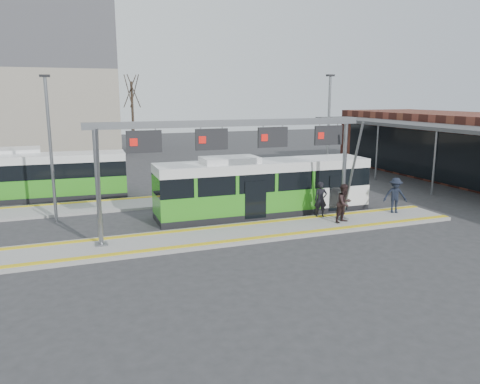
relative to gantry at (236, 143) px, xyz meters
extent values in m
plane|color=#2D2D30|center=(0.35, -0.25, -4.30)|extent=(120.00, 120.00, 0.00)
cube|color=gray|center=(0.35, -0.25, -4.22)|extent=(22.00, 3.00, 0.15)
cube|color=gray|center=(-3.65, 7.75, -4.22)|extent=(20.00, 3.00, 0.15)
cube|color=gold|center=(0.35, 0.90, -4.14)|extent=(22.00, 0.35, 0.02)
cube|color=gold|center=(0.35, -1.40, -4.14)|extent=(22.00, 0.35, 0.02)
cube|color=gold|center=(-3.65, 8.90, -4.14)|extent=(20.00, 0.35, 0.02)
cylinder|color=slate|center=(-6.15, 0.05, -1.62)|extent=(0.20, 0.20, 5.05)
cube|color=slate|center=(-6.15, 0.05, -4.12)|extent=(0.50, 0.50, 0.06)
cylinder|color=slate|center=(-6.15, -0.65, -1.62)|extent=(0.12, 1.46, 4.90)
cylinder|color=slate|center=(5.85, 0.05, -1.62)|extent=(0.20, 0.20, 5.05)
cube|color=slate|center=(5.85, 0.05, -4.12)|extent=(0.50, 0.50, 0.06)
cylinder|color=slate|center=(5.85, -0.65, -1.62)|extent=(0.12, 1.46, 4.90)
cube|color=slate|center=(-0.15, 0.05, 0.90)|extent=(13.00, 0.25, 0.30)
cube|color=black|center=(-4.15, 0.05, 0.20)|extent=(1.50, 0.12, 0.95)
cube|color=red|center=(-4.60, -0.02, 0.20)|extent=(0.32, 0.02, 0.32)
cube|color=black|center=(-1.15, 0.05, 0.20)|extent=(1.50, 0.12, 0.95)
cube|color=red|center=(-1.60, -0.02, 0.20)|extent=(0.32, 0.02, 0.32)
cube|color=black|center=(1.85, 0.05, 0.20)|extent=(1.50, 0.12, 0.95)
cube|color=red|center=(1.40, -0.02, 0.20)|extent=(0.32, 0.02, 0.32)
cube|color=black|center=(4.85, 0.05, 0.20)|extent=(1.50, 0.12, 0.95)
cube|color=red|center=(4.40, -0.02, 0.20)|extent=(0.32, 0.02, 0.32)
cube|color=black|center=(18.15, 3.75, -2.30)|extent=(0.15, 28.00, 3.60)
cube|color=#3F3F42|center=(16.85, 3.75, 0.00)|extent=(4.00, 30.00, 0.25)
cylinder|color=slate|center=(15.15, 3.75, -2.15)|extent=(0.14, 0.14, 4.30)
cylinder|color=slate|center=(15.15, 9.75, -2.15)|extent=(0.14, 0.14, 4.30)
cube|color=black|center=(2.73, 3.00, -4.13)|extent=(11.87, 2.73, 0.34)
cube|color=#318E1F|center=(2.73, 3.00, -3.39)|extent=(11.87, 2.73, 1.13)
cube|color=black|center=(2.73, 3.00, -2.33)|extent=(11.87, 2.66, 0.99)
cube|color=white|center=(2.73, 3.00, -1.59)|extent=(11.87, 2.73, 0.49)
cube|color=orange|center=(8.63, 2.89, -1.69)|extent=(0.08, 1.76, 0.28)
cube|color=white|center=(0.76, 3.04, -1.20)|extent=(2.99, 1.81, 0.30)
cylinder|color=black|center=(-1.43, 1.98, -3.81)|extent=(0.99, 0.31, 0.99)
cylinder|color=black|center=(-1.39, 4.19, -3.81)|extent=(0.99, 0.31, 0.99)
cylinder|color=black|center=(6.25, 1.83, -3.81)|extent=(0.99, 0.31, 0.99)
cylinder|color=black|center=(6.29, 4.04, -3.81)|extent=(0.99, 0.31, 0.99)
cube|color=black|center=(-9.36, 11.38, -4.13)|extent=(11.47, 3.03, 0.33)
cube|color=#318E1F|center=(-9.36, 11.38, -3.42)|extent=(11.47, 3.03, 1.09)
cube|color=black|center=(-9.36, 11.38, -2.41)|extent=(11.47, 2.95, 0.95)
cube|color=white|center=(-9.36, 11.38, -1.70)|extent=(11.47, 3.03, 0.47)
cylinder|color=black|center=(-6.02, 10.14, -3.83)|extent=(0.96, 0.33, 0.95)
cylinder|color=black|center=(-5.91, 12.25, -3.83)|extent=(0.96, 0.33, 0.95)
cylinder|color=black|center=(-11.10, 12.36, -3.79)|extent=(1.02, 0.34, 1.01)
cylinder|color=black|center=(-11.18, 14.64, -3.79)|extent=(1.02, 0.34, 1.01)
imported|color=black|center=(5.02, 0.85, -3.22)|extent=(0.76, 0.59, 1.86)
imported|color=black|center=(5.58, -0.51, -3.17)|extent=(1.14, 1.01, 1.95)
imported|color=black|center=(9.25, 0.18, -3.19)|extent=(1.43, 1.19, 1.92)
cylinder|color=#382B21|center=(-5.10, 31.14, -0.67)|extent=(0.28, 0.28, 7.26)
cylinder|color=#382B21|center=(0.20, 34.05, -0.35)|extent=(0.28, 0.28, 7.90)
cylinder|color=slate|center=(-7.98, 5.23, -0.62)|extent=(0.16, 0.16, 7.35)
cube|color=black|center=(-7.98, 5.23, 3.05)|extent=(0.50, 0.25, 0.12)
cylinder|color=slate|center=(8.52, 6.06, -0.48)|extent=(0.16, 0.16, 7.63)
cube|color=black|center=(8.52, 6.06, 3.33)|extent=(0.50, 0.25, 0.12)
camera|label=1|loc=(-7.39, -19.95, 2.15)|focal=35.00mm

